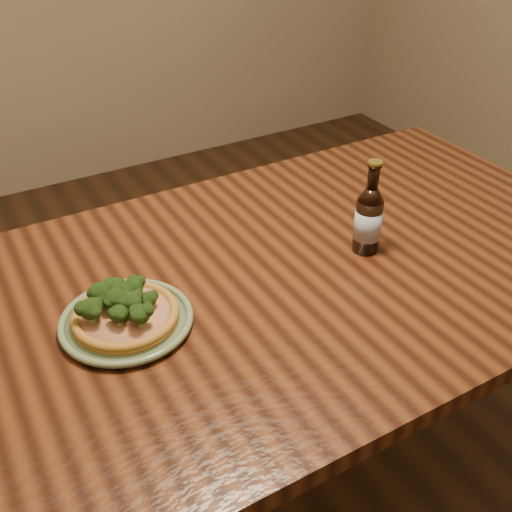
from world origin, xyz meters
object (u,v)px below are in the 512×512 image
plate (126,321)px  beer_bottle (368,219)px  table (280,303)px  pizza (124,311)px

plate → beer_bottle: beer_bottle is taller
table → beer_bottle: beer_bottle is taller
table → plate: plate is taller
table → beer_bottle: bearing=-8.7°
pizza → plate: bearing=-67.1°
plate → beer_bottle: size_ratio=1.16×
pizza → beer_bottle: bearing=-2.6°
table → plate: bearing=-178.5°
table → beer_bottle: (0.20, -0.03, 0.17)m
pizza → beer_bottle: 0.55m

